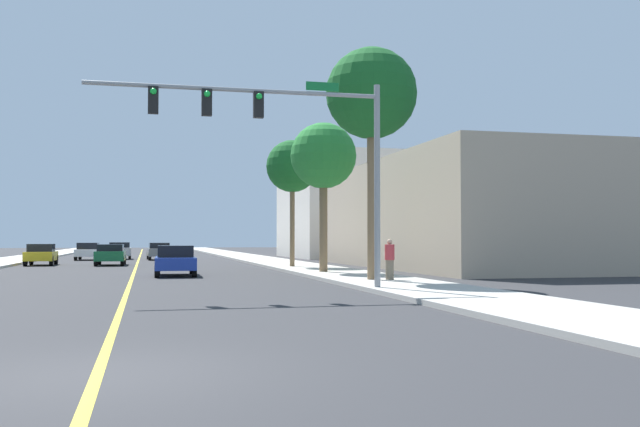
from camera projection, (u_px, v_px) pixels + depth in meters
ground at (137, 264)px, 49.95m from camera, size 192.00×192.00×0.00m
sidewalk_right at (272, 262)px, 52.21m from camera, size 3.86×168.00×0.15m
lane_marking_center at (137, 264)px, 49.95m from camera, size 0.16×144.00×0.01m
building_right_near at (476, 215)px, 44.42m from camera, size 13.42×24.60×6.47m
building_right_far at (348, 207)px, 68.35m from camera, size 11.13×15.50×9.54m
traffic_signal_mast at (286, 132)px, 23.01m from camera, size 9.47×0.36×6.72m
palm_near at (371, 95)px, 28.26m from camera, size 3.62×3.62×9.17m
palm_mid at (323, 157)px, 34.91m from camera, size 3.23×3.23×7.28m
palm_far at (292, 167)px, 41.63m from camera, size 3.05×3.05×7.36m
car_gray at (159, 251)px, 59.32m from camera, size 1.98×4.44×1.42m
car_green at (111, 254)px, 47.04m from camera, size 1.88×4.29×1.38m
car_blue at (175, 260)px, 33.70m from camera, size 1.97×4.40×1.43m
car_yellow at (41, 254)px, 47.09m from camera, size 1.84×3.93×1.41m
car_white at (88, 251)px, 58.85m from camera, size 1.92×4.26×1.43m
car_silver at (120, 251)px, 61.26m from camera, size 2.00×3.97×1.45m
pedestrian at (390, 260)px, 27.81m from camera, size 0.38×0.38×1.58m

